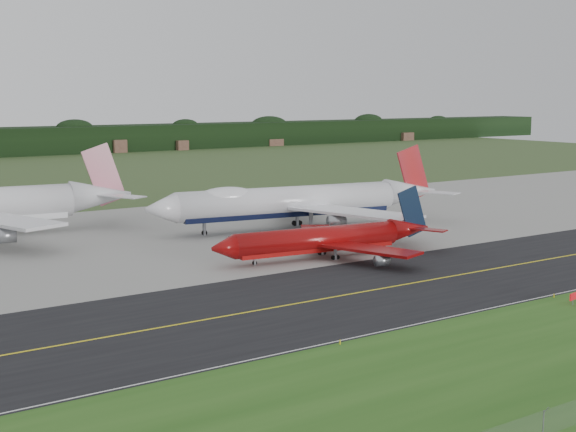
# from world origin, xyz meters

# --- Properties ---
(ground) EXTENTS (600.00, 600.00, 0.00)m
(ground) POSITION_xyz_m (0.00, 0.00, 0.00)
(ground) COLOR #324E24
(ground) RESTS_ON ground
(taxiway) EXTENTS (400.00, 32.00, 0.02)m
(taxiway) POSITION_xyz_m (0.00, -4.00, 0.01)
(taxiway) COLOR black
(taxiway) RESTS_ON ground
(apron) EXTENTS (400.00, 78.00, 0.01)m
(apron) POSITION_xyz_m (0.00, 51.00, 0.01)
(apron) COLOR gray
(apron) RESTS_ON ground
(taxiway_centreline) EXTENTS (400.00, 0.40, 0.00)m
(taxiway_centreline) POSITION_xyz_m (0.00, -4.00, 0.03)
(taxiway_centreline) COLOR yellow
(taxiway_centreline) RESTS_ON taxiway
(taxiway_edge_line) EXTENTS (400.00, 0.25, 0.00)m
(taxiway_edge_line) POSITION_xyz_m (0.00, -19.50, 0.03)
(taxiway_edge_line) COLOR silver
(taxiway_edge_line) RESTS_ON taxiway
(jet_ba_747) EXTENTS (63.67, 52.18, 16.03)m
(jet_ba_747) POSITION_xyz_m (10.48, 43.87, 5.46)
(jet_ba_747) COLOR white
(jet_ba_747) RESTS_ON ground
(jet_red_737) EXTENTS (40.75, 33.01, 11.00)m
(jet_red_737) POSITION_xyz_m (-1.80, 17.41, 3.04)
(jet_red_737) COLOR maroon
(jet_red_737) RESTS_ON ground
(edge_marker_left) EXTENTS (0.16, 0.16, 0.50)m
(edge_marker_left) POSITION_xyz_m (-28.71, -20.50, 0.25)
(edge_marker_left) COLOR yellow
(edge_marker_left) RESTS_ON ground
(edge_marker_center) EXTENTS (0.16, 0.16, 0.50)m
(edge_marker_center) POSITION_xyz_m (6.95, -20.50, 0.25)
(edge_marker_center) COLOR yellow
(edge_marker_center) RESTS_ON ground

